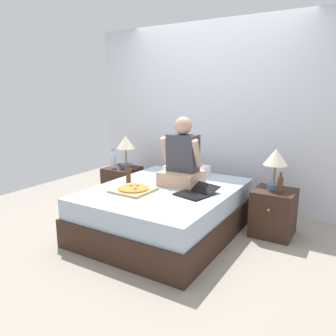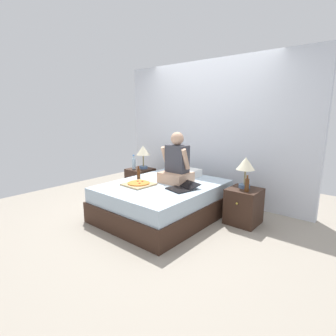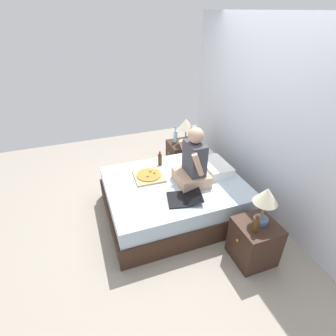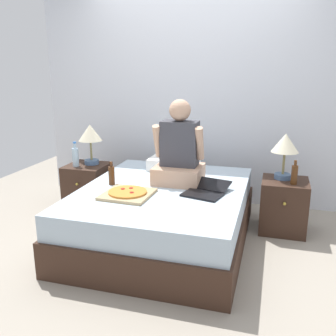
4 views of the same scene
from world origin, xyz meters
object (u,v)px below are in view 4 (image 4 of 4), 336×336
Objects in this scene: water_bottle at (75,157)px; beer_bottle_on_bed at (112,175)px; lamp_on_left_nightstand at (90,136)px; laptop at (205,191)px; nightstand_right at (283,206)px; beer_bottle at (294,174)px; person_seated at (179,152)px; lamp_on_right_nightstand at (285,146)px; nightstand_left at (88,187)px; bed at (164,215)px; pizza_box at (128,193)px.

beer_bottle_on_bed is at bearing -37.31° from water_bottle.
lamp_on_left_nightstand reaches higher than laptop.
water_bottle is at bearing -177.68° from nightstand_right.
person_seated reaches higher than beer_bottle.
lamp_on_right_nightstand is 0.58× the size of person_seated.
nightstand_left is 1.15× the size of lamp_on_left_nightstand.
bed is 1.20m from nightstand_left.
lamp_on_right_nightstand is 0.29m from beer_bottle.
beer_bottle is at bearing 28.42° from pizza_box.
lamp_on_right_nightstand reaches higher than pizza_box.
water_bottle reaches higher than beer_bottle_on_bed.
water_bottle reaches higher than nightstand_right.
beer_bottle_on_bed is (-0.49, -0.04, 0.36)m from bed.
person_seated is (-0.95, -0.38, -0.04)m from lamp_on_right_nightstand.
beer_bottle is at bearing -56.31° from lamp_on_right_nightstand.
laptop reaches higher than nightstand_left.
bed is at bearing -27.23° from nightstand_left.
beer_bottle_on_bed is at bearing -175.06° from bed.
lamp_on_left_nightstand reaches higher than bed.
lamp_on_right_nightstand reaches higher than nightstand_right.
laptop is at bearing -22.41° from nightstand_left.
nightstand_left is 1.33m from person_seated.
beer_bottle_on_bed is at bearing -157.20° from lamp_on_right_nightstand.
pizza_box is at bearing -45.10° from nightstand_left.
beer_bottle reaches higher than bed.
laptop is 0.67m from pizza_box.
laptop is at bearing -145.85° from beer_bottle.
nightstand_right is at bearing 27.23° from bed.
nightstand_left is at bearing -128.62° from lamp_on_left_nightstand.
pizza_box is (-0.23, -0.29, 0.28)m from bed.
pizza_box reaches higher than nightstand_left.
nightstand_right is (2.14, 0.00, 0.00)m from nightstand_left.
person_seated reaches higher than bed.
lamp_on_left_nightstand and lamp_on_right_nightstand have the same top height.
lamp_on_right_nightstand reaches higher than water_bottle.
beer_bottle_on_bed is (-0.26, 0.25, 0.07)m from pizza_box.
pizza_box is (-0.63, -0.24, -0.00)m from laptop.
lamp_on_right_nightstand is at bearing 22.80° from beer_bottle_on_bed.
water_bottle is 1.19m from pizza_box.
beer_bottle_on_bed is at bearing 179.25° from laptop.
person_seated is 1.88× the size of pizza_box.
bed reaches higher than nightstand_left.
nightstand_left is 2.19m from lamp_on_right_nightstand.
bed is 3.88× the size of laptop.
laptop is 1.15× the size of pizza_box.
nightstand_left is 1.09× the size of laptop.
person_seated is (1.24, -0.24, 0.18)m from water_bottle.
lamp_on_right_nightstand is at bearing 123.69° from beer_bottle.
nightstand_right is 1.71m from beer_bottle_on_bed.
water_bottle is 0.53× the size of nightstand_right.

